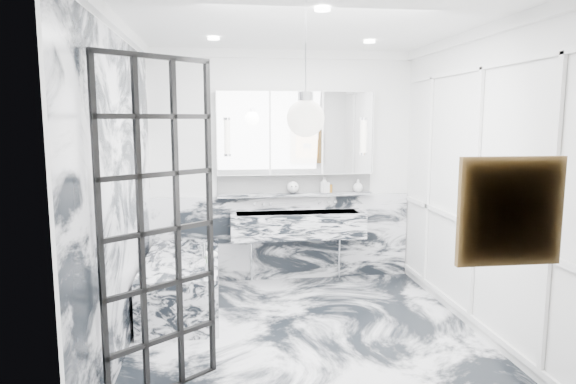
{
  "coord_description": "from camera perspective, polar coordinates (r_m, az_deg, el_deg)",
  "views": [
    {
      "loc": [
        -0.76,
        -4.42,
        1.99
      ],
      "look_at": [
        -0.11,
        0.5,
        1.28
      ],
      "focal_mm": 32.0,
      "sensor_mm": 36.0,
      "label": 1
    }
  ],
  "objects": [
    {
      "name": "floor",
      "position": [
        4.9,
        2.07,
        -15.81
      ],
      "size": [
        3.6,
        3.6,
        0.0
      ],
      "primitive_type": "plane",
      "color": "silver",
      "rests_on": "ground"
    },
    {
      "name": "ceiling",
      "position": [
        4.55,
        2.26,
        18.37
      ],
      "size": [
        3.6,
        3.6,
        0.0
      ],
      "primitive_type": "plane",
      "rotation": [
        3.14,
        0.0,
        0.0
      ],
      "color": "white",
      "rests_on": "wall_back"
    },
    {
      "name": "wall_back",
      "position": [
        6.29,
        -0.62,
        2.76
      ],
      "size": [
        3.6,
        0.0,
        3.6
      ],
      "primitive_type": "plane",
      "rotation": [
        1.57,
        0.0,
        0.0
      ],
      "color": "white",
      "rests_on": "floor"
    },
    {
      "name": "wall_front",
      "position": [
        2.79,
        8.46,
        -4.19
      ],
      "size": [
        3.6,
        0.0,
        3.6
      ],
      "primitive_type": "plane",
      "rotation": [
        -1.57,
        0.0,
        0.0
      ],
      "color": "white",
      "rests_on": "floor"
    },
    {
      "name": "wall_left",
      "position": [
        4.53,
        -18.19,
        0.24
      ],
      "size": [
        0.0,
        3.6,
        3.6
      ],
      "primitive_type": "plane",
      "rotation": [
        1.57,
        0.0,
        1.57
      ],
      "color": "white",
      "rests_on": "floor"
    },
    {
      "name": "wall_right",
      "position": [
        5.04,
        20.39,
        0.9
      ],
      "size": [
        0.0,
        3.6,
        3.6
      ],
      "primitive_type": "plane",
      "rotation": [
        1.57,
        0.0,
        -1.57
      ],
      "color": "white",
      "rests_on": "floor"
    },
    {
      "name": "marble_clad_back",
      "position": [
        6.41,
        -0.58,
        -5.08
      ],
      "size": [
        3.18,
        0.05,
        1.05
      ],
      "primitive_type": "cube",
      "color": "silver",
      "rests_on": "floor"
    },
    {
      "name": "marble_clad_left",
      "position": [
        4.54,
        -17.97,
        -0.5
      ],
      "size": [
        0.02,
        3.56,
        2.68
      ],
      "primitive_type": "cube",
      "color": "silver",
      "rests_on": "floor"
    },
    {
      "name": "panel_molding",
      "position": [
        5.05,
        20.13,
        -0.23
      ],
      "size": [
        0.03,
        3.4,
        2.3
      ],
      "primitive_type": "cube",
      "color": "white",
      "rests_on": "floor"
    },
    {
      "name": "soap_bottle_a",
      "position": [
        6.31,
        3.97,
        0.79
      ],
      "size": [
        0.08,
        0.08,
        0.19
      ],
      "primitive_type": "imported",
      "rotation": [
        0.0,
        0.0,
        0.09
      ],
      "color": "#8C5919",
      "rests_on": "ledge"
    },
    {
      "name": "soap_bottle_b",
      "position": [
        6.31,
        4.13,
        0.78
      ],
      "size": [
        0.11,
        0.11,
        0.19
      ],
      "primitive_type": "imported",
      "rotation": [
        0.0,
        0.0,
        0.39
      ],
      "color": "#4C4C51",
      "rests_on": "ledge"
    },
    {
      "name": "soap_bottle_c",
      "position": [
        6.41,
        7.78,
        0.71
      ],
      "size": [
        0.16,
        0.16,
        0.16
      ],
      "primitive_type": "imported",
      "rotation": [
        0.0,
        0.0,
        -0.35
      ],
      "color": "silver",
      "rests_on": "ledge"
    },
    {
      "name": "face_pot",
      "position": [
        6.24,
        0.56,
        0.55
      ],
      "size": [
        0.14,
        0.14,
        0.14
      ],
      "primitive_type": "sphere",
      "color": "white",
      "rests_on": "ledge"
    },
    {
      "name": "amber_bottle",
      "position": [
        6.33,
        4.75,
        0.39
      ],
      "size": [
        0.04,
        0.04,
        0.1
      ],
      "primitive_type": "cylinder",
      "color": "#8C5919",
      "rests_on": "ledge"
    },
    {
      "name": "flower_vase",
      "position": [
        4.86,
        -8.7,
        -8.47
      ],
      "size": [
        0.08,
        0.08,
        0.12
      ],
      "primitive_type": "cylinder",
      "color": "silver",
      "rests_on": "bathtub"
    },
    {
      "name": "crittall_door",
      "position": [
        3.75,
        -14.07,
        -4.23
      ],
      "size": [
        0.72,
        0.57,
        2.41
      ],
      "primitive_type": null,
      "rotation": [
        0.0,
        0.0,
        0.66
      ],
      "color": "black",
      "rests_on": "floor"
    },
    {
      "name": "artwork",
      "position": [
        3.16,
        23.49,
        -1.98
      ],
      "size": [
        0.52,
        0.05,
        0.52
      ],
      "primitive_type": "cube",
      "color": "orange",
      "rests_on": "wall_front"
    },
    {
      "name": "pendant_light",
      "position": [
        3.38,
        1.96,
        8.2
      ],
      "size": [
        0.25,
        0.25,
        0.25
      ],
      "primitive_type": "sphere",
      "color": "white",
      "rests_on": "ceiling"
    },
    {
      "name": "trough_sink",
      "position": [
        6.17,
        1.05,
        -3.64
      ],
      "size": [
        1.6,
        0.45,
        0.3
      ],
      "primitive_type": "cube",
      "color": "silver",
      "rests_on": "wall_back"
    },
    {
      "name": "ledge",
      "position": [
        6.27,
        0.84,
        -0.3
      ],
      "size": [
        1.9,
        0.14,
        0.04
      ],
      "primitive_type": "cube",
      "color": "silver",
      "rests_on": "wall_back"
    },
    {
      "name": "subway_tile",
      "position": [
        6.31,
        0.76,
        1.0
      ],
      "size": [
        1.9,
        0.03,
        0.23
      ],
      "primitive_type": "cube",
      "color": "white",
      "rests_on": "wall_back"
    },
    {
      "name": "mirror_cabinet",
      "position": [
        6.21,
        0.84,
        6.57
      ],
      "size": [
        1.9,
        0.16,
        1.0
      ],
      "primitive_type": "cube",
      "color": "white",
      "rests_on": "wall_back"
    },
    {
      "name": "sconce_left",
      "position": [
        6.05,
        -6.77,
        6.09
      ],
      "size": [
        0.07,
        0.07,
        0.4
      ],
      "primitive_type": "cylinder",
      "color": "white",
      "rests_on": "mirror_cabinet"
    },
    {
      "name": "sconce_right",
      "position": [
        6.29,
        8.42,
        6.14
      ],
      "size": [
        0.07,
        0.07,
        0.4
      ],
      "primitive_type": "cylinder",
      "color": "white",
      "rests_on": "mirror_cabinet"
    },
    {
      "name": "bathtub",
      "position": [
        5.6,
        -11.64,
        -9.88
      ],
      "size": [
        0.75,
        1.65,
        0.55
      ],
      "primitive_type": "cube",
      "color": "silver",
      "rests_on": "floor"
    }
  ]
}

